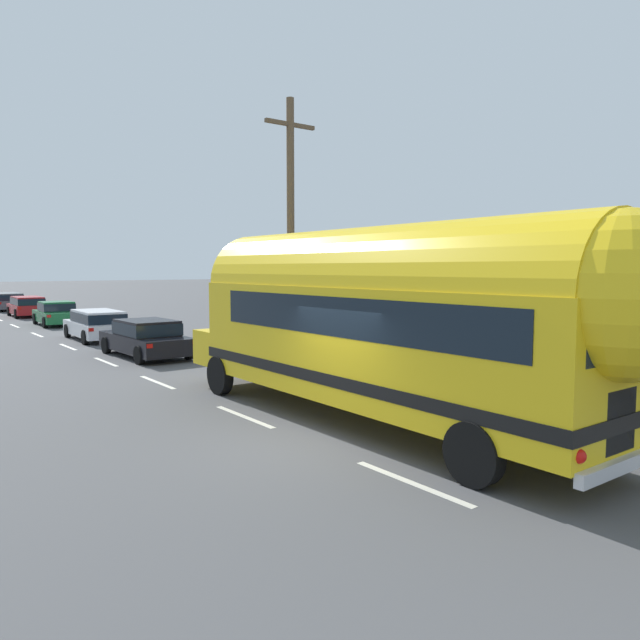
% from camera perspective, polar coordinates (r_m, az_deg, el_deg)
% --- Properties ---
extents(ground_plane, '(300.00, 300.00, 0.00)m').
position_cam_1_polar(ground_plane, '(11.35, -0.73, -11.77)').
color(ground_plane, '#4C4C4F').
extents(lane_markings, '(3.79, 80.00, 0.01)m').
position_cam_1_polar(lane_markings, '(23.71, -14.41, -3.09)').
color(lane_markings, silver).
rests_on(lane_markings, ground).
extents(utility_pole, '(1.80, 0.24, 8.50)m').
position_cam_1_polar(utility_pole, '(18.87, -2.83, 8.49)').
color(utility_pole, brown).
rests_on(utility_pole, ground).
extents(painted_bus, '(2.65, 12.72, 4.12)m').
position_cam_1_polar(painted_bus, '(12.02, 6.52, 0.32)').
color(painted_bus, yellow).
rests_on(painted_bus, ground).
extents(car_lead, '(2.09, 4.81, 1.37)m').
position_cam_1_polar(car_lead, '(22.91, -16.30, -1.53)').
color(car_lead, black).
rests_on(car_lead, ground).
extents(car_second, '(2.05, 4.74, 1.37)m').
position_cam_1_polar(car_second, '(28.85, -20.60, -0.26)').
color(car_second, white).
rests_on(car_second, ground).
extents(car_third, '(2.06, 4.33, 1.37)m').
position_cam_1_polar(car_third, '(37.20, -23.93, 0.65)').
color(car_third, '#196633').
rests_on(car_third, ground).
extents(car_fourth, '(2.01, 4.42, 1.37)m').
position_cam_1_polar(car_fourth, '(44.56, -26.26, 1.29)').
color(car_fourth, '#A5191E').
rests_on(car_fourth, ground).
extents(car_fifth, '(2.05, 4.81, 1.37)m').
position_cam_1_polar(car_fifth, '(51.74, -27.78, 1.69)').
color(car_fifth, '#474C51').
rests_on(car_fifth, ground).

